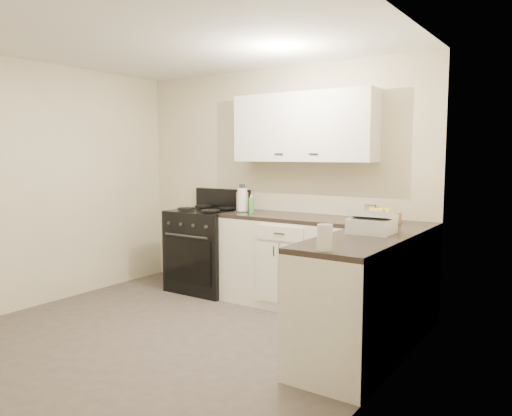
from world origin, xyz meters
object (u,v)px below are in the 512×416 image
Objects in this scene: knife_block at (242,202)px; wicker_basket at (381,217)px; stove at (207,251)px; paper_towel at (242,200)px; countertop_grill at (372,226)px.

knife_block is 0.68× the size of wicker_basket.
knife_block reaches higher than stove.
wicker_basket is (2.05, 0.01, 0.53)m from stove.
paper_towel is (0.03, -0.04, 0.02)m from knife_block.
knife_block is 1.60m from wicker_basket.
countertop_grill reaches higher than wicker_basket.
paper_towel reaches higher than wicker_basket.
stove is 2.12m from wicker_basket.
stove is at bearing 162.17° from countertop_grill.
knife_block is at bearing 7.76° from stove.
stove is 3.66× the size of paper_towel.
knife_block reaches higher than countertop_grill.
knife_block is 0.82× the size of paper_towel.
paper_towel is at bearing 2.96° from stove.
countertop_grill is at bearing -15.91° from stove.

